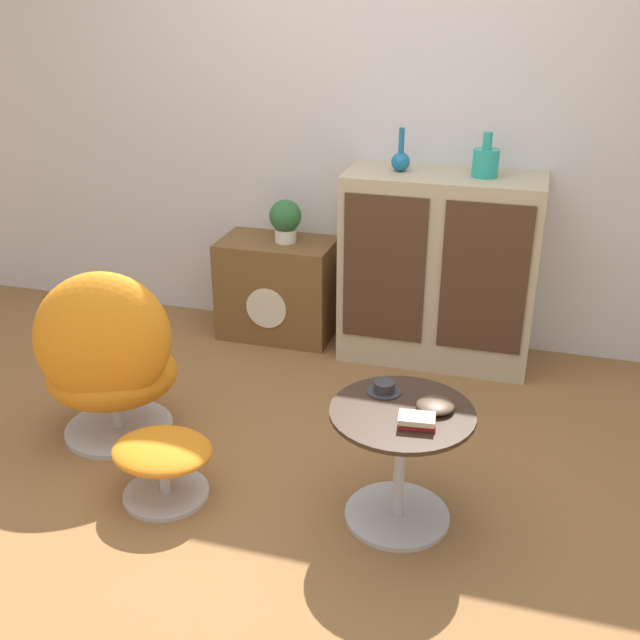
% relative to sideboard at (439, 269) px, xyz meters
% --- Properties ---
extents(ground_plane, '(12.00, 12.00, 0.00)m').
position_rel_sideboard_xyz_m(ground_plane, '(-0.46, -1.42, -0.52)').
color(ground_plane, olive).
extents(wall_back, '(6.40, 0.06, 2.60)m').
position_rel_sideboard_xyz_m(wall_back, '(-0.46, 0.26, 0.78)').
color(wall_back, silver).
rests_on(wall_back, ground_plane).
extents(sideboard, '(1.03, 0.47, 1.04)m').
position_rel_sideboard_xyz_m(sideboard, '(0.00, 0.00, 0.00)').
color(sideboard, tan).
rests_on(sideboard, ground_plane).
extents(tv_console, '(0.66, 0.41, 0.59)m').
position_rel_sideboard_xyz_m(tv_console, '(-0.94, 0.03, -0.23)').
color(tv_console, brown).
rests_on(tv_console, ground_plane).
extents(egg_chair, '(0.75, 0.72, 0.85)m').
position_rel_sideboard_xyz_m(egg_chair, '(-1.29, -1.26, -0.12)').
color(egg_chair, '#B7B7BC').
rests_on(egg_chair, ground_plane).
extents(ottoman, '(0.41, 0.35, 0.26)m').
position_rel_sideboard_xyz_m(ottoman, '(-0.87, -1.60, -0.34)').
color(ottoman, '#B7B7BC').
rests_on(ottoman, ground_plane).
extents(coffee_table, '(0.55, 0.55, 0.49)m').
position_rel_sideboard_xyz_m(coffee_table, '(0.07, -1.47, -0.23)').
color(coffee_table, '#B7B7BC').
rests_on(coffee_table, ground_plane).
extents(vase_leftmost, '(0.10, 0.10, 0.22)m').
position_rel_sideboard_xyz_m(vase_leftmost, '(-0.24, 0.00, 0.58)').
color(vase_leftmost, '#196699').
rests_on(vase_leftmost, sideboard).
extents(vase_inner_left, '(0.13, 0.13, 0.22)m').
position_rel_sideboard_xyz_m(vase_inner_left, '(0.20, 0.00, 0.60)').
color(vase_inner_left, teal).
rests_on(vase_inner_left, sideboard).
extents(potted_plant, '(0.18, 0.18, 0.25)m').
position_rel_sideboard_xyz_m(potted_plant, '(-0.89, 0.03, 0.20)').
color(potted_plant, silver).
rests_on(potted_plant, tv_console).
extents(teacup, '(0.13, 0.13, 0.05)m').
position_rel_sideboard_xyz_m(teacup, '(-0.02, -1.35, -0.01)').
color(teacup, '#2D2D33').
rests_on(teacup, coffee_table).
extents(book_stack, '(0.14, 0.11, 0.04)m').
position_rel_sideboard_xyz_m(book_stack, '(0.14, -1.55, -0.01)').
color(book_stack, red).
rests_on(book_stack, coffee_table).
extents(bowl, '(0.14, 0.14, 0.04)m').
position_rel_sideboard_xyz_m(bowl, '(0.19, -1.42, -0.01)').
color(bowl, '#4C3828').
rests_on(bowl, coffee_table).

